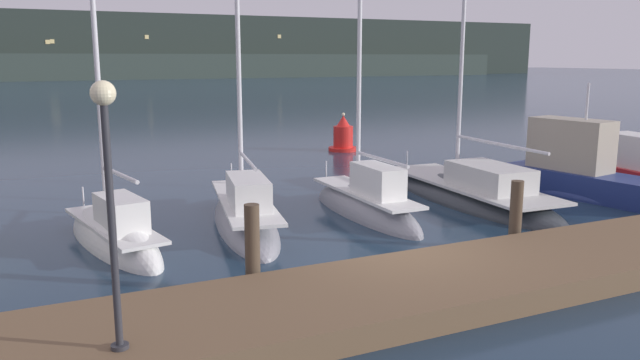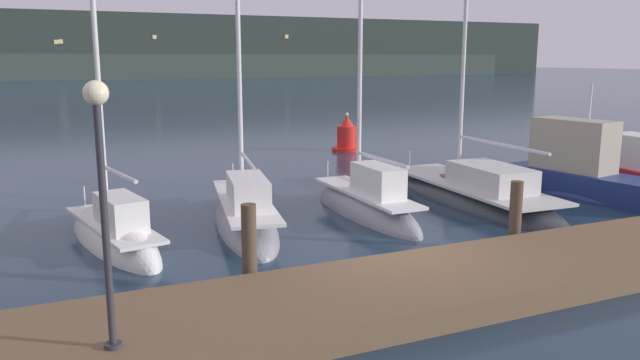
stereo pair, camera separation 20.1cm
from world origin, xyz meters
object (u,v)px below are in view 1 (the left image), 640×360
Objects in this scene: sailboat_berth_6 at (366,209)px; motorboat_berth_8 at (580,180)px; channel_buoy at (343,137)px; dock_lamppost at (108,172)px; sailboat_berth_4 at (115,241)px; sailboat_berth_7 at (470,196)px; sailboat_berth_5 at (245,220)px.

motorboat_berth_8 is at bearing -5.01° from sailboat_berth_6.
channel_buoy is 0.50× the size of dock_lamppost.
sailboat_berth_4 is at bearing -179.94° from sailboat_berth_6.
motorboat_berth_8 is (3.59, -0.92, 0.35)m from sailboat_berth_7.
channel_buoy is at bearing 52.08° from sailboat_berth_5.
sailboat_berth_5 is 0.91× the size of sailboat_berth_6.
sailboat_berth_7 is at bearing -0.49° from sailboat_berth_5.
motorboat_berth_8 is 3.30× the size of channel_buoy.
sailboat_berth_5 is 10.83m from motorboat_berth_8.
dock_lamppost is at bearing -149.15° from sailboat_berth_7.
sailboat_berth_4 is 6.68m from sailboat_berth_6.
sailboat_berth_5 is (3.29, 0.34, 0.06)m from sailboat_berth_4.
sailboat_berth_6 reaches higher than channel_buoy.
sailboat_berth_5 is at bearing 5.92° from sailboat_berth_4.
dock_lamppost reaches higher than channel_buoy.
sailboat_berth_4 is 14.09m from motorboat_berth_8.
sailboat_berth_4 is at bearing 83.53° from dock_lamppost.
sailboat_berth_5 is 13.70m from channel_buoy.
channel_buoy is (1.22, 10.86, 0.51)m from sailboat_berth_7.
sailboat_berth_4 is at bearing -174.08° from sailboat_berth_5.
motorboat_berth_8 is 1.65× the size of dock_lamppost.
sailboat_berth_7 is 10.94m from channel_buoy.
sailboat_berth_5 is at bearing -127.92° from channel_buoy.
sailboat_berth_6 is (6.68, 0.01, 0.05)m from sailboat_berth_4.
sailboat_berth_6 is at bearing 0.06° from sailboat_berth_4.
dock_lamppost is at bearing -139.07° from sailboat_berth_6.
sailboat_berth_4 is 0.77× the size of sailboat_berth_7.
dock_lamppost is at bearing -125.30° from channel_buoy.
sailboat_berth_5 is 3.41m from sailboat_berth_6.
sailboat_berth_4 is at bearing -136.41° from channel_buoy.
sailboat_berth_7 reaches higher than sailboat_berth_5.
sailboat_berth_4 reaches higher than motorboat_berth_8.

